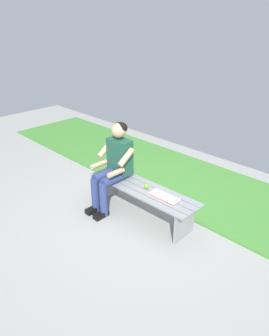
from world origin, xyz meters
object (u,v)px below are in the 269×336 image
object	(u,v)px
bench_near	(142,195)
apple	(147,186)
book_open	(165,197)
person_seated	(114,164)

from	to	relation	value
bench_near	apple	world-z (taller)	apple
bench_near	apple	bearing A→B (deg)	-150.73
bench_near	apple	xyz separation A→B (m)	(-0.05, -0.03, 0.14)
apple	book_open	size ratio (longest dim) A/B	0.17
person_seated	apple	xyz separation A→B (m)	(-0.51, -0.13, -0.21)
apple	book_open	xyz separation A→B (m)	(-0.32, 0.01, -0.03)
book_open	apple	bearing A→B (deg)	-2.68
apple	bench_near	bearing A→B (deg)	29.27
person_seated	book_open	world-z (taller)	person_seated
bench_near	book_open	xyz separation A→B (m)	(-0.37, -0.02, 0.11)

